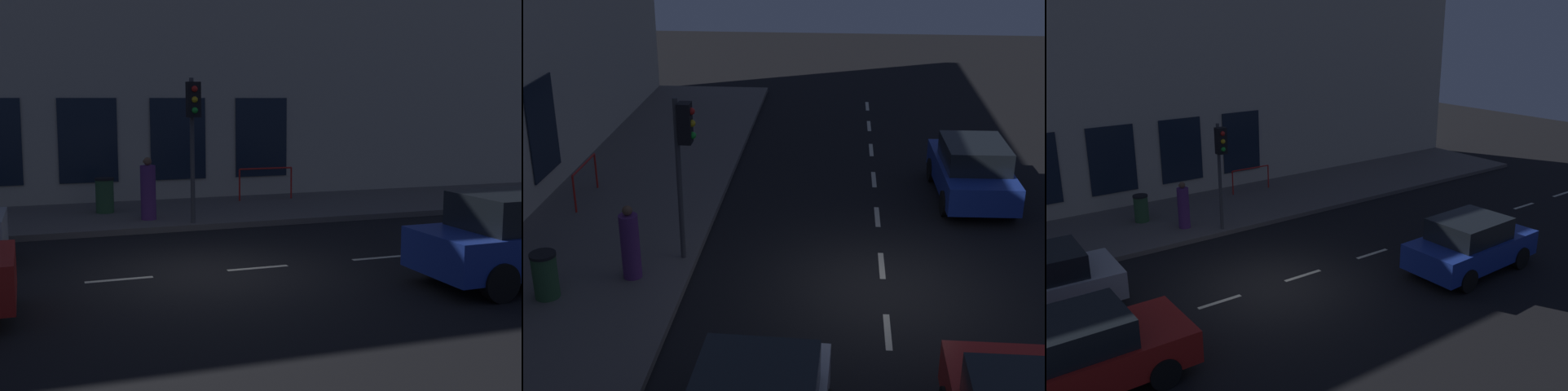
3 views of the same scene
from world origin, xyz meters
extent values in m
plane|color=black|center=(0.00, 0.00, 0.00)|extent=(60.00, 60.00, 0.00)
cube|color=#5B5654|center=(6.25, 0.00, 0.07)|extent=(4.50, 32.00, 0.15)
cube|color=beige|center=(8.80, 0.00, 4.40)|extent=(0.60, 32.00, 8.81)
cube|color=#192333|center=(8.47, -4.00, 1.98)|extent=(0.04, 1.69, 2.46)
cube|color=#192333|center=(8.47, -1.33, 1.98)|extent=(0.04, 1.69, 2.46)
cube|color=#192333|center=(8.47, 1.33, 1.98)|extent=(0.04, 1.69, 2.46)
cube|color=beige|center=(0.00, -14.00, 0.00)|extent=(0.12, 1.20, 0.01)
cube|color=beige|center=(0.00, -11.40, 0.00)|extent=(0.12, 1.20, 0.01)
cube|color=beige|center=(0.00, -8.80, 0.00)|extent=(0.12, 1.20, 0.01)
cube|color=beige|center=(0.00, -6.20, 0.00)|extent=(0.12, 1.20, 0.01)
cube|color=beige|center=(0.00, -3.60, 0.00)|extent=(0.12, 1.20, 0.01)
cube|color=beige|center=(0.00, -1.00, 0.00)|extent=(0.12, 1.20, 0.01)
cube|color=beige|center=(0.00, 1.60, 0.00)|extent=(0.12, 1.20, 0.01)
cube|color=beige|center=(0.00, 4.20, 0.00)|extent=(0.12, 1.20, 0.01)
cylinder|color=#424244|center=(4.28, -0.77, 1.92)|extent=(0.11, 0.11, 3.54)
cube|color=black|center=(4.09, -0.77, 3.17)|extent=(0.26, 0.32, 0.84)
sphere|color=red|center=(3.95, -0.77, 3.42)|extent=(0.15, 0.15, 0.15)
sphere|color=gold|center=(3.95, -0.77, 3.17)|extent=(0.15, 0.15, 0.15)
sphere|color=green|center=(3.95, -0.77, 2.91)|extent=(0.15, 0.15, 0.15)
cylinder|color=black|center=(1.10, 4.31, 0.32)|extent=(0.24, 0.65, 0.64)
cylinder|color=black|center=(2.84, 4.26, 0.32)|extent=(0.24, 0.65, 0.64)
cube|color=red|center=(-1.63, 5.43, 0.63)|extent=(1.86, 4.28, 0.70)
cube|color=black|center=(-1.63, 5.61, 1.28)|extent=(1.64, 2.23, 0.60)
cylinder|color=black|center=(-0.76, 4.11, 0.32)|extent=(0.22, 0.64, 0.64)
cylinder|color=black|center=(-2.50, 4.11, 0.32)|extent=(0.22, 0.64, 0.64)
cube|color=#1E389E|center=(-2.46, -5.08, 0.63)|extent=(1.88, 3.96, 0.70)
cube|color=black|center=(-2.47, -4.93, 1.28)|extent=(1.61, 2.08, 0.60)
cylinder|color=black|center=(-1.60, -6.27, 0.32)|extent=(0.24, 0.65, 0.64)
cylinder|color=black|center=(-3.25, -6.32, 0.32)|extent=(0.24, 0.65, 0.64)
cylinder|color=black|center=(-1.68, -3.85, 0.32)|extent=(0.24, 0.65, 0.64)
cylinder|color=black|center=(-3.32, -3.90, 0.32)|extent=(0.24, 0.65, 0.64)
cylinder|color=#5B2D70|center=(5.13, 0.18, 0.84)|extent=(0.45, 0.45, 1.38)
sphere|color=brown|center=(5.13, 0.18, 1.63)|extent=(0.20, 0.20, 0.20)
cube|color=brown|center=(5.15, 0.28, 1.63)|extent=(0.06, 0.05, 0.06)
cylinder|color=#2D5633|center=(6.56, 1.11, 0.59)|extent=(0.48, 0.48, 0.88)
cylinder|color=black|center=(6.56, 1.11, 1.06)|extent=(0.51, 0.51, 0.06)
cylinder|color=red|center=(7.43, -4.60, 0.62)|extent=(0.05, 0.05, 0.95)
cylinder|color=red|center=(7.43, -2.95, 0.62)|extent=(0.05, 0.05, 0.95)
cylinder|color=red|center=(7.43, -3.78, 1.10)|extent=(0.05, 1.66, 0.05)
camera|label=1|loc=(-12.04, 3.09, 3.19)|focal=47.39mm
camera|label=2|loc=(0.96, 13.12, 7.37)|focal=50.32mm
camera|label=3|loc=(-11.82, 7.52, 6.90)|focal=39.49mm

